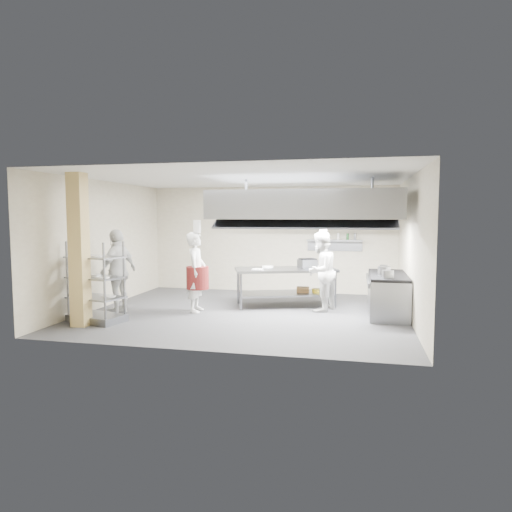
% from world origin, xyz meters
% --- Properties ---
extents(floor, '(7.00, 7.00, 0.00)m').
position_xyz_m(floor, '(0.00, 0.00, 0.00)').
color(floor, '#323234').
rests_on(floor, ground).
extents(ceiling, '(7.00, 7.00, 0.00)m').
position_xyz_m(ceiling, '(0.00, 0.00, 3.00)').
color(ceiling, silver).
rests_on(ceiling, wall_back).
extents(wall_back, '(7.00, 0.00, 7.00)m').
position_xyz_m(wall_back, '(0.00, 3.00, 1.50)').
color(wall_back, '#B6AB90').
rests_on(wall_back, ground).
extents(wall_left, '(0.00, 6.00, 6.00)m').
position_xyz_m(wall_left, '(-3.50, 0.00, 1.50)').
color(wall_left, '#B6AB90').
rests_on(wall_left, ground).
extents(wall_right, '(0.00, 6.00, 6.00)m').
position_xyz_m(wall_right, '(3.50, 0.00, 1.50)').
color(wall_right, '#B6AB90').
rests_on(wall_right, ground).
extents(column, '(0.30, 0.30, 3.00)m').
position_xyz_m(column, '(-2.90, -1.90, 1.50)').
color(column, tan).
rests_on(column, floor).
extents(exhaust_hood, '(4.00, 2.50, 0.60)m').
position_xyz_m(exhaust_hood, '(1.30, 0.40, 2.40)').
color(exhaust_hood, gray).
rests_on(exhaust_hood, ceiling).
extents(hood_strip_a, '(1.60, 0.12, 0.04)m').
position_xyz_m(hood_strip_a, '(0.40, 0.40, 2.08)').
color(hood_strip_a, white).
rests_on(hood_strip_a, exhaust_hood).
extents(hood_strip_b, '(1.60, 0.12, 0.04)m').
position_xyz_m(hood_strip_b, '(2.20, 0.40, 2.08)').
color(hood_strip_b, white).
rests_on(hood_strip_b, exhaust_hood).
extents(wall_shelf, '(1.50, 0.28, 0.04)m').
position_xyz_m(wall_shelf, '(1.80, 2.84, 1.50)').
color(wall_shelf, gray).
rests_on(wall_shelf, wall_back).
extents(island, '(2.59, 1.72, 0.91)m').
position_xyz_m(island, '(0.73, 1.00, 0.46)').
color(island, gray).
rests_on(island, floor).
extents(island_worktop, '(2.59, 1.72, 0.06)m').
position_xyz_m(island_worktop, '(0.73, 1.00, 0.88)').
color(island_worktop, gray).
rests_on(island_worktop, island).
extents(island_undershelf, '(2.37, 1.57, 0.04)m').
position_xyz_m(island_undershelf, '(0.73, 1.00, 0.30)').
color(island_undershelf, slate).
rests_on(island_undershelf, island).
extents(pass_rack, '(1.23, 0.89, 1.66)m').
position_xyz_m(pass_rack, '(-2.80, -1.51, 0.83)').
color(pass_rack, slate).
rests_on(pass_rack, floor).
extents(cooking_range, '(0.80, 2.00, 0.84)m').
position_xyz_m(cooking_range, '(3.08, 0.50, 0.42)').
color(cooking_range, gray).
rests_on(cooking_range, floor).
extents(range_top, '(0.78, 1.96, 0.06)m').
position_xyz_m(range_top, '(3.08, 0.50, 0.87)').
color(range_top, black).
rests_on(range_top, cooking_range).
extents(chef_head, '(0.51, 0.70, 1.81)m').
position_xyz_m(chef_head, '(-1.13, -0.13, 0.90)').
color(chef_head, silver).
rests_on(chef_head, floor).
extents(chef_line, '(0.98, 1.08, 1.82)m').
position_xyz_m(chef_line, '(1.60, 0.57, 0.91)').
color(chef_line, white).
rests_on(chef_line, floor).
extents(chef_plating, '(0.65, 1.16, 1.88)m').
position_xyz_m(chef_plating, '(-2.78, -0.64, 0.94)').
color(chef_plating, white).
rests_on(chef_plating, floor).
extents(griddle, '(0.53, 0.50, 0.20)m').
position_xyz_m(griddle, '(1.24, 1.23, 1.01)').
color(griddle, slate).
rests_on(griddle, island_worktop).
extents(wicker_basket, '(0.32, 0.23, 0.13)m').
position_xyz_m(wicker_basket, '(1.14, 1.12, 0.39)').
color(wicker_basket, olive).
rests_on(wicker_basket, island_undershelf).
extents(stockpot, '(0.27, 0.27, 0.19)m').
position_xyz_m(stockpot, '(2.98, 0.26, 0.99)').
color(stockpot, gray).
rests_on(stockpot, range_top).
extents(plate_stack, '(0.28, 0.28, 0.05)m').
position_xyz_m(plate_stack, '(-2.80, -1.51, 0.53)').
color(plate_stack, white).
rests_on(plate_stack, pass_rack).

